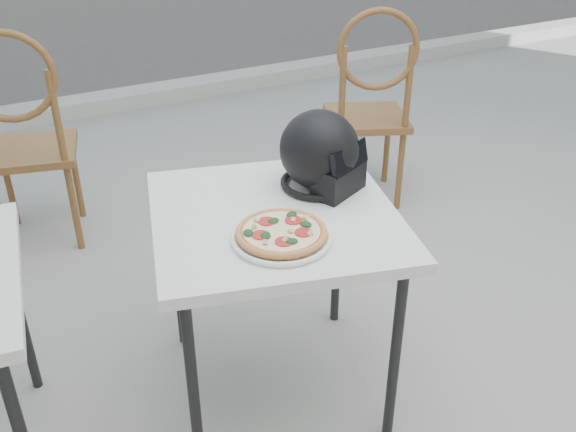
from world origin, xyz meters
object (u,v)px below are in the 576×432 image
plate (281,238)px  cafe_table_main (275,230)px  cafe_chair_side (23,130)px  pizza (281,232)px  cafe_chair_main (371,99)px  helmet (321,155)px

plate → cafe_table_main: bearing=69.5°
cafe_chair_side → plate: bearing=121.9°
pizza → cafe_table_main: bearing=69.5°
cafe_table_main → cafe_chair_side: bearing=111.9°
pizza → cafe_chair_main: (1.21, 1.26, -0.16)m
pizza → plate: bearing=-88.0°
cafe_chair_main → cafe_chair_side: bearing=10.5°
plate → cafe_chair_side: cafe_chair_side is taller
cafe_chair_main → cafe_chair_side: 1.80m
plate → pizza: size_ratio=0.91×
cafe_chair_main → cafe_chair_side: size_ratio=1.00×
cafe_table_main → cafe_chair_main: (1.15, 1.09, -0.06)m
plate → pizza: 0.02m
plate → cafe_chair_side: (-0.54, 1.67, -0.14)m
helmet → cafe_chair_side: size_ratio=0.32×
cafe_table_main → cafe_chair_side: (-0.60, 1.50, -0.06)m
pizza → cafe_chair_main: 1.75m
cafe_table_main → cafe_chair_side: 1.62m
cafe_chair_main → cafe_chair_side: (-1.75, 0.41, 0.00)m
plate → cafe_chair_side: bearing=107.9°
cafe_table_main → helmet: size_ratio=2.66×
plate → cafe_chair_main: size_ratio=0.28×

